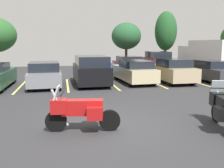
{
  "coord_description": "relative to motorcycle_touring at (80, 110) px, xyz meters",
  "views": [
    {
      "loc": [
        -1.31,
        -7.46,
        2.53
      ],
      "look_at": [
        0.47,
        1.59,
        1.05
      ],
      "focal_mm": 40.1,
      "sensor_mm": 36.0,
      "label": 1
    }
  ],
  "objects": [
    {
      "name": "motorcycle_touring",
      "position": [
        0.0,
        0.0,
        0.0
      ],
      "size": [
        2.18,
        0.92,
        1.35
      ],
      "color": "black",
      "rests_on": "ground"
    },
    {
      "name": "tree_far_left",
      "position": [
        10.76,
        19.22,
        3.27
      ],
      "size": [
        2.4,
        2.4,
        6.04
      ],
      "color": "#4C3823",
      "rests_on": "ground"
    },
    {
      "name": "car_far_blue",
      "position": [
        2.53,
        15.22,
        0.08
      ],
      "size": [
        2.3,
        4.92,
        1.44
      ],
      "color": "#2D519E",
      "rests_on": "ground"
    },
    {
      "name": "parking_stripes",
      "position": [
        -0.2,
        8.56,
        -0.62
      ],
      "size": [
        22.45,
        5.14,
        0.01
      ],
      "color": "#EAE066",
      "rests_on": "ground"
    },
    {
      "name": "tree_right",
      "position": [
        6.28,
        19.18,
        2.72
      ],
      "size": [
        3.14,
        3.14,
        4.77
      ],
      "color": "#4C3823",
      "rests_on": "ground"
    },
    {
      "name": "ground",
      "position": [
        0.86,
        0.38,
        -0.68
      ],
      "size": [
        44.0,
        44.0,
        0.1
      ],
      "primitive_type": "cube",
      "color": "#2D2D30"
    },
    {
      "name": "box_truck",
      "position": [
        12.36,
        13.15,
        0.89
      ],
      "size": [
        2.75,
        6.71,
        2.84
      ],
      "color": "silver",
      "rests_on": "ground"
    },
    {
      "name": "car_tan",
      "position": [
        6.65,
        8.46,
        0.13
      ],
      "size": [
        1.88,
        4.59,
        1.57
      ],
      "color": "tan",
      "rests_on": "ground"
    },
    {
      "name": "car_grey",
      "position": [
        -1.55,
        8.52,
        0.08
      ],
      "size": [
        2.07,
        4.73,
        1.45
      ],
      "color": "slate",
      "rests_on": "ground"
    },
    {
      "name": "car_charcoal",
      "position": [
        9.51,
        8.22,
        0.06
      ],
      "size": [
        2.17,
        4.43,
        1.43
      ],
      "color": "#38383D",
      "rests_on": "ground"
    },
    {
      "name": "car_black",
      "position": [
        1.26,
        8.52,
        0.28
      ],
      "size": [
        2.01,
        4.7,
        1.81
      ],
      "color": "black",
      "rests_on": "ground"
    },
    {
      "name": "car_far_maroon",
      "position": [
        8.11,
        14.84,
        0.3
      ],
      "size": [
        2.04,
        4.39,
        1.84
      ],
      "color": "maroon",
      "rests_on": "ground"
    },
    {
      "name": "car_far_red",
      "position": [
        5.32,
        14.7,
        0.09
      ],
      "size": [
        2.03,
        4.42,
        1.45
      ],
      "color": "maroon",
      "rests_on": "ground"
    },
    {
      "name": "car_champagne",
      "position": [
        4.14,
        8.72,
        0.11
      ],
      "size": [
        2.0,
        4.68,
        1.48
      ],
      "color": "#C1B289",
      "rests_on": "ground"
    }
  ]
}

